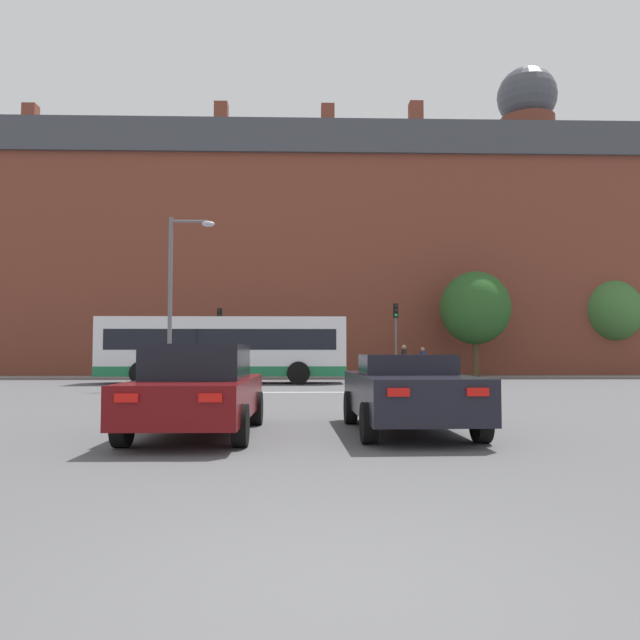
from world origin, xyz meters
name	(u,v)px	position (x,y,z in m)	size (l,w,h in m)	color
ground_plane	(326,591)	(0.00, 0.00, 0.00)	(400.00, 400.00, 0.00)	#545456
stop_line_strip	(307,392)	(0.00, 18.16, 0.00)	(7.54, 0.30, 0.01)	silver
far_pavement	(305,377)	(0.00, 31.69, 0.01)	(68.37, 2.50, 0.01)	gray
brick_civic_building	(322,258)	(1.26, 40.62, 8.13)	(48.17, 13.40, 22.29)	brown
car_saloon_left	(198,389)	(-1.92, 7.00, 0.77)	(2.00, 4.61, 1.54)	#600C0F
car_roadster_right	(408,392)	(1.72, 7.24, 0.71)	(2.07, 4.42, 1.37)	black
bus_crossing_lead	(224,348)	(-3.71, 24.55, 1.59)	(10.95, 2.67, 2.96)	silver
traffic_light_far_left	(219,330)	(-4.81, 31.28, 2.62)	(0.26, 0.31, 3.87)	slate
traffic_light_far_right	(396,328)	(5.03, 30.65, 2.77)	(0.26, 0.31, 4.11)	slate
street_lamp_junction	(178,283)	(-4.94, 20.23, 4.05)	(1.76, 0.36, 6.61)	slate
pedestrian_waiting	(404,358)	(5.69, 31.97, 1.09)	(0.26, 0.40, 1.83)	black
pedestrian_walking_east	(423,359)	(6.81, 32.10, 0.99)	(0.24, 0.41, 1.70)	black
tree_by_building	(60,312)	(-15.69, 36.57, 3.95)	(4.28, 4.28, 6.20)	#4C3823
tree_kerbside	(611,311)	(19.24, 34.81, 3.97)	(3.78, 3.78, 5.97)	#4C3823
tree_distant	(475,308)	(9.71, 31.45, 3.92)	(3.97, 3.97, 6.02)	#4C3823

